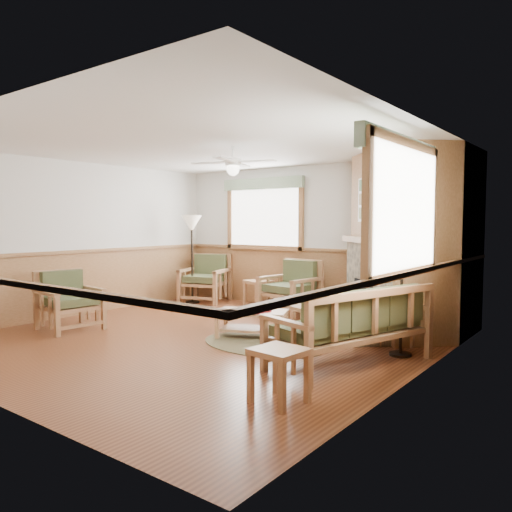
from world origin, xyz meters
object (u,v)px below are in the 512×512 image
Objects in this scene: sofa at (350,325)px; armchair_back_right at (290,288)px; floor_lamp_right at (402,286)px; end_table_chairs at (259,294)px; footstool at (305,319)px; floor_lamp_left at (192,259)px; coffee_table at (252,324)px; armchair_back_left at (205,278)px; armchair_left at (70,300)px; end_table_sofa at (279,376)px.

armchair_back_right is (-2.25, 2.19, 0.03)m from sofa.
end_table_chairs is at bearing 153.46° from floor_lamp_right.
footstool is 0.27× the size of floor_lamp_right.
end_table_chairs is 0.30× the size of floor_lamp_right.
end_table_chairs is 0.29× the size of floor_lamp_left.
floor_lamp_left is (-4.53, 2.06, 0.44)m from sofa.
floor_lamp_right reaches higher than sofa.
footstool is at bearing -16.10° from floor_lamp_left.
end_table_chairs reaches higher than coffee_table.
armchair_left is (0.17, -3.21, -0.04)m from armchair_back_left.
sofa reaches higher than armchair_left.
coffee_table is at bearing -66.44° from armchair_back_right.
end_table_sofa is (1.75, -1.87, 0.06)m from coffee_table.
floor_lamp_right reaches higher than footstool.
coffee_table is 2.54m from end_table_chairs.
floor_lamp_left is (-2.82, 1.68, 0.70)m from coffee_table.
footstool is (-1.31, 2.62, -0.05)m from end_table_sofa.
end_table_sofa is at bearing -37.92° from floor_lamp_left.
end_table_chairs is 1.10× the size of footstool.
end_table_sofa is 2.93m from footstool.
armchair_left is at bearing -160.85° from floor_lamp_right.
floor_lamp_left is at bearing 164.69° from floor_lamp_right.
sofa is 2.21× the size of armchair_left.
armchair_back_left is at bearing 72.64° from floor_lamp_left.
end_table_chairs is (-1.44, 2.09, 0.06)m from coffee_table.
armchair_back_left is 5.05m from floor_lamp_right.
armchair_back_right is 0.54× the size of floor_lamp_left.
coffee_table is (2.56, 1.25, -0.25)m from armchair_left.
end_table_sofa is at bearing -58.65° from armchair_back_left.
sofa is 5.02m from armchair_back_left.
armchair_back_right is 1.85× the size of end_table_chairs.
end_table_chairs is (1.29, 0.12, -0.23)m from armchair_back_left.
armchair_back_right reaches higher than end_table_sofa.
coffee_table is 0.55× the size of floor_lamp_left.
end_table_chairs is (-0.90, 0.28, -0.22)m from armchair_back_right.
armchair_back_right is at bearing 132.32° from footstool.
armchair_back_right is at bearing -17.16° from end_table_chairs.
armchair_back_right is at bearing 121.82° from end_table_sofa.
sofa reaches higher than end_table_sofa.
end_table_sofa is 1.07× the size of footstool.
armchair_left is 1.78× the size of end_table_sofa.
armchair_left is at bearing -116.53° from armchair_back_right.
floor_lamp_right is (3.48, -1.74, 0.61)m from end_table_chairs.
armchair_back_left is 3.38m from coffee_table.
end_table_chairs is at bearing 101.34° from coffee_table.
floor_lamp_left is (-0.09, -0.29, 0.41)m from armchair_back_left.
end_table_chairs is 2.31m from footstool.
armchair_back_left reaches higher than footstool.
sofa is 3.14m from armchair_back_right.
floor_lamp_right is at bearing -22.61° from armchair_back_right.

